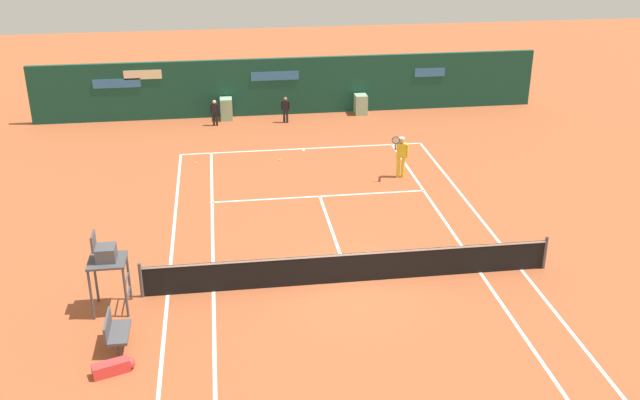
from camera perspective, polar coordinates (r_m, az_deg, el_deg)
The scene contains 11 objects.
ground_plane at distance 22.40m, azimuth 2.07°, elevation -5.61°, with size 80.00×80.00×0.01m.
tennis_net at distance 21.65m, azimuth 2.35°, elevation -5.17°, with size 12.10×0.10×1.07m.
sponsor_back_wall at distance 37.04m, azimuth -2.33°, elevation 8.73°, with size 25.00×1.02×2.84m.
umpire_chair at distance 20.64m, azimuth -16.20°, elevation -4.41°, with size 1.00×1.00×2.34m.
player_bench at distance 19.53m, azimuth -15.57°, elevation -9.67°, with size 0.54×1.11×0.88m.
equipment_bag at distance 18.83m, azimuth -15.56°, elevation -12.33°, with size 1.02×0.57×0.32m.
player_on_baseline at distance 29.15m, azimuth 6.29°, elevation 3.60°, with size 0.78×0.68×1.88m.
ball_kid_right_post at distance 35.81m, azimuth -2.69°, elevation 7.12°, with size 0.42×0.21×1.27m.
ball_kid_centre_post at distance 35.68m, azimuth -8.14°, elevation 6.83°, with size 0.42×0.19×1.26m.
tennis_ball_by_sideline at distance 31.07m, azimuth -3.13°, elevation 3.10°, with size 0.07×0.07×0.07m, color #CCE033.
tennis_ball_near_service_line at distance 31.11m, azimuth -9.61°, elevation 2.82°, with size 0.07×0.07×0.07m, color #CCE033.
Camera 1 is at (-3.52, -18.62, 10.99)m, focal length 41.38 mm.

